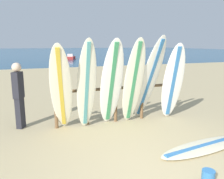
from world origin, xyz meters
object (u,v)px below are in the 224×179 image
object	(u,v)px
surfboard_leaning_far_left	(61,89)
surfboard_lying_on_sand	(203,147)
sand_bucket	(208,177)
surfboard_leaning_center_left	(112,84)
surfboard_leaning_right	(173,82)
surfboard_leaning_center_right	(149,80)
surfboard_rack	(116,98)
surfboard_leaning_center	(133,83)
surfboard_leaning_left	(87,85)
beachgoer_standing	(19,93)
small_boat_offshore	(70,57)

from	to	relation	value
surfboard_leaning_far_left	surfboard_lying_on_sand	size ratio (longest dim) A/B	0.96
sand_bucket	surfboard_leaning_center_left	bearing A→B (deg)	101.72
surfboard_leaning_right	surfboard_leaning_center_right	bearing A→B (deg)	171.22
surfboard_lying_on_sand	surfboard_leaning_center_right	bearing A→B (deg)	99.21
surfboard_leaning_center_right	surfboard_lying_on_sand	world-z (taller)	surfboard_leaning_center_right
surfboard_rack	surfboard_leaning_center_left	size ratio (longest dim) A/B	1.46
surfboard_leaning_center	surfboard_leaning_left	bearing A→B (deg)	177.49
surfboard_leaning_left	surfboard_leaning_center_left	xyz separation A→B (m)	(0.65, 0.03, 0.00)
surfboard_leaning_center_right	surfboard_leaning_far_left	bearing A→B (deg)	-177.57
surfboard_leaning_far_left	surfboard_lying_on_sand	xyz separation A→B (m)	(2.66, -1.78, -1.05)
surfboard_leaning_left	surfboard_leaning_center_left	world-z (taller)	surfboard_leaning_center_left
surfboard_rack	beachgoer_standing	size ratio (longest dim) A/B	1.98
surfboard_leaning_left	surfboard_leaning_center	size ratio (longest dim) A/B	0.99
surfboard_leaning_center_right	small_boat_offshore	world-z (taller)	surfboard_leaning_center_right
surfboard_leaning_center	surfboard_leaning_center_right	size ratio (longest dim) A/B	0.97
small_boat_offshore	surfboard_leaning_center_right	bearing A→B (deg)	-94.47
surfboard_leaning_far_left	surfboard_leaning_left	distance (m)	0.62
surfboard_leaning_center_left	surfboard_leaning_center_right	size ratio (longest dim) A/B	0.97
small_boat_offshore	sand_bucket	distance (m)	28.84
surfboard_leaning_center_left	sand_bucket	xyz separation A→B (m)	(0.60, -2.87, -1.03)
surfboard_leaning_left	surfboard_leaning_center_left	bearing A→B (deg)	3.00
surfboard_leaning_left	beachgoer_standing	size ratio (longest dim) A/B	1.36
surfboard_leaning_center_left	surfboard_leaning_center_right	world-z (taller)	surfboard_leaning_center_right
surfboard_leaning_far_left	surfboard_leaning_center_left	size ratio (longest dim) A/B	0.95
surfboard_rack	surfboard_leaning_left	xyz separation A→B (m)	(-0.89, -0.39, 0.47)
surfboard_leaning_right	surfboard_rack	bearing A→B (deg)	164.61
surfboard_rack	surfboard_leaning_right	xyz separation A→B (m)	(1.53, -0.42, 0.41)
sand_bucket	surfboard_rack	bearing A→B (deg)	96.30
surfboard_leaning_center_right	beachgoer_standing	xyz separation A→B (m)	(-3.32, 0.64, -0.26)
surfboard_leaning_right	small_boat_offshore	distance (m)	25.98
small_boat_offshore	surfboard_leaning_center_left	bearing A→B (deg)	-96.84
surfboard_leaning_right	surfboard_leaning_center	bearing A→B (deg)	-179.05
surfboard_leaning_far_left	small_boat_offshore	world-z (taller)	surfboard_leaning_far_left
surfboard_leaning_center	surfboard_leaning_right	xyz separation A→B (m)	(1.20, 0.02, -0.07)
surfboard_leaning_center_left	sand_bucket	size ratio (longest dim) A/B	10.27
surfboard_leaning_far_left	surfboard_lying_on_sand	world-z (taller)	surfboard_leaning_far_left
surfboard_leaning_center	beachgoer_standing	bearing A→B (deg)	164.84
surfboard_leaning_left	surfboard_leaning_center_left	size ratio (longest dim) A/B	1.00
surfboard_leaning_center_left	surfboard_lying_on_sand	bearing A→B (deg)	-53.03
surfboard_leaning_far_left	small_boat_offshore	size ratio (longest dim) A/B	0.86
surfboard_leaning_far_left	surfboard_leaning_center	xyz separation A→B (m)	(1.84, -0.03, 0.06)
beachgoer_standing	small_boat_offshore	size ratio (longest dim) A/B	0.66
beachgoer_standing	surfboard_leaning_center_right	bearing A→B (deg)	-10.82
surfboard_rack	surfboard_leaning_center_left	world-z (taller)	surfboard_leaning_center_left
surfboard_rack	sand_bucket	bearing A→B (deg)	-83.70
surfboard_lying_on_sand	small_boat_offshore	xyz separation A→B (m)	(1.71, 27.71, 0.22)
surfboard_lying_on_sand	sand_bucket	size ratio (longest dim) A/B	10.21
surfboard_leaning_center	surfboard_leaning_far_left	bearing A→B (deg)	179.20
surfboard_leaning_far_left	small_boat_offshore	distance (m)	26.30
surfboard_leaning_center_left	small_boat_offshore	distance (m)	26.06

